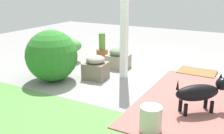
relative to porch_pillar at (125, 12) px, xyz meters
The scene contains 11 objects.
ground_plane 1.22m from the porch_pillar, 147.87° to the left, with size 12.00×12.00×0.00m, color gray.
brick_path 1.95m from the porch_pillar, 162.92° to the left, with size 1.80×2.40×0.02m, color #9B5C55.
porch_pillar is the anchor object (origin of this frame).
stone_planter_nearest 1.10m from the porch_pillar, 52.27° to the right, with size 0.46×0.41×0.40m.
stone_planter_near 1.06m from the porch_pillar, 36.15° to the left, with size 0.42×0.40×0.41m.
round_shrub 1.41m from the porch_pillar, 36.46° to the left, with size 0.87×0.87×0.87m, color #2A7526.
terracotta_pot_broad 1.72m from the porch_pillar, 14.58° to the right, with size 0.48×0.48×0.48m.
terracotta_pot_tall 1.49m from the porch_pillar, 40.22° to the right, with size 0.25×0.25×0.60m.
dog 1.85m from the porch_pillar, 152.14° to the left, with size 0.61×0.57×0.49m.
ceramic_urn 2.08m from the porch_pillar, 125.51° to the left, with size 0.25×0.25×0.30m, color beige.
doormat 1.79m from the porch_pillar, 141.62° to the right, with size 0.67×0.48×0.03m, color brown.
Camera 1 is at (-1.55, 3.70, 1.54)m, focal length 41.71 mm.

